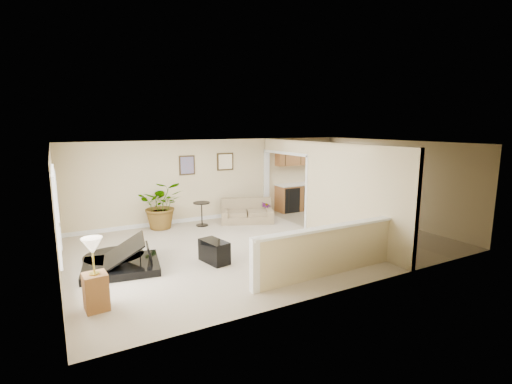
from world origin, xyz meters
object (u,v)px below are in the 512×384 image
piano (117,241)px  piano_bench (214,251)px  loveseat (246,210)px  small_plant (266,212)px  accent_table (202,211)px  lamp_stand (95,280)px  palm_plant (162,205)px

piano → piano_bench: (1.88, -0.64, -0.34)m
loveseat → small_plant: loveseat is taller
accent_table → lamp_stand: (-3.28, -3.99, 0.05)m
accent_table → piano: bearing=-139.6°
loveseat → palm_plant: bearing=-167.1°
loveseat → lamp_stand: (-4.67, -3.84, 0.17)m
piano_bench → loveseat: (2.20, 2.79, 0.10)m
piano_bench → lamp_stand: size_ratio=0.60×
loveseat → palm_plant: 2.54m
lamp_stand → piano_bench: bearing=23.2°
piano → loveseat: size_ratio=1.02×
lamp_stand → piano: bearing=71.1°
piano → palm_plant: size_ratio=1.30×
piano_bench → loveseat: size_ratio=0.38×
small_plant → lamp_stand: lamp_stand is taller
accent_table → palm_plant: size_ratio=0.48×
accent_table → piano_bench: bearing=-105.5°
loveseat → lamp_stand: bearing=-117.4°
palm_plant → accent_table: bearing=-15.1°
small_plant → lamp_stand: (-5.30, -3.73, 0.27)m
piano → accent_table: (2.70, 2.30, -0.13)m
accent_table → small_plant: (2.02, -0.26, -0.22)m
accent_table → lamp_stand: size_ratio=0.59×
piano → accent_table: 3.55m
palm_plant → small_plant: bearing=-10.2°
palm_plant → small_plant: size_ratio=2.65×
palm_plant → small_plant: palm_plant is taller
loveseat → accent_table: bearing=-163.1°
piano_bench → small_plant: small_plant is taller
small_plant → piano_bench: bearing=-136.6°
loveseat → piano_bench: bearing=-105.2°
loveseat → lamp_stand: size_ratio=1.58×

